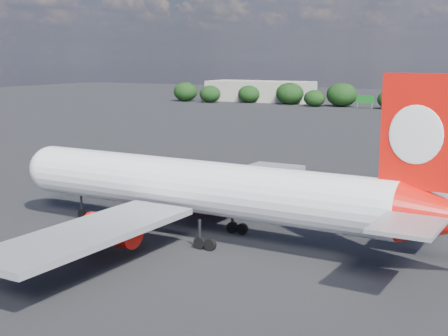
% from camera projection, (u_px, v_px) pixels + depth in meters
% --- Properties ---
extents(ground, '(500.00, 500.00, 0.00)m').
position_uv_depth(ground, '(276.00, 163.00, 104.03)').
color(ground, black).
rests_on(ground, ground).
extents(qantas_airliner, '(49.51, 47.02, 16.19)m').
position_uv_depth(qantas_airliner, '(214.00, 190.00, 59.26)').
color(qantas_airliner, white).
rests_on(qantas_airliner, ground).
extents(terminal_building, '(42.00, 16.00, 8.00)m').
position_uv_depth(terminal_building, '(260.00, 91.00, 248.07)').
color(terminal_building, '#9D9787').
rests_on(terminal_building, ground).
extents(highway_sign, '(6.00, 0.30, 4.50)m').
position_uv_depth(highway_sign, '(365.00, 100.00, 212.35)').
color(highway_sign, '#13621C').
rests_on(highway_sign, ground).
extents(horizon_treeline, '(205.26, 13.50, 8.45)m').
position_uv_depth(horizon_treeline, '(445.00, 100.00, 203.24)').
color(horizon_treeline, black).
rests_on(horizon_treeline, ground).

